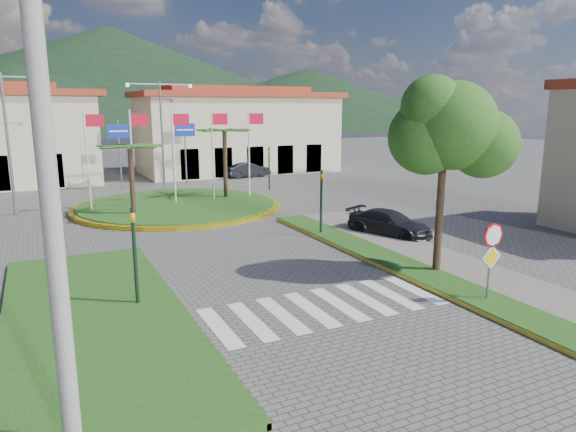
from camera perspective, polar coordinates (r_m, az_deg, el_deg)
name	(u,v)px	position (r m, az deg, el deg)	size (l,w,h in m)	color
ground	(404,363)	(13.38, 12.74, -15.65)	(160.00, 160.00, 0.00)	#5D5A58
sidewalk_right	(511,295)	(18.61, 23.51, -8.08)	(4.00, 28.00, 0.15)	gray
verge_right	(484,301)	(17.74, 20.95, -8.79)	(1.60, 28.00, 0.18)	#234B15
median_left	(96,318)	(16.32, -20.57, -10.58)	(5.00, 14.00, 0.18)	#234B15
crosswalk	(322,307)	(16.37, 3.84, -10.05)	(8.00, 3.00, 0.01)	silver
roundabout_island	(178,205)	(32.59, -12.11, 1.17)	(12.70, 12.70, 6.00)	yellow
stop_sign	(492,249)	(17.28, 21.69, -3.46)	(0.80, 0.11, 2.65)	slate
deciduous_tree	(444,135)	(19.30, 16.99, 8.61)	(3.60, 3.60, 6.80)	black
utility_pole	(51,210)	(9.26, -24.85, 0.64)	(0.32, 0.32, 9.00)	gray
traffic_light_left	(134,248)	(16.35, -16.69, -3.41)	(0.15, 0.18, 3.20)	black
traffic_light_right	(321,196)	(24.71, 3.71, 2.19)	(0.15, 0.18, 3.20)	black
traffic_light_far	(269,164)	(38.67, -2.12, 5.76)	(0.18, 0.15, 3.20)	black
direction_sign_west	(119,143)	(40.56, -18.25, 7.71)	(1.60, 0.14, 5.20)	slate
direction_sign_east	(185,141)	(41.55, -11.35, 8.17)	(1.60, 0.14, 5.20)	slate
street_lamp_centre	(162,130)	(40.09, -13.84, 9.31)	(4.80, 0.16, 8.00)	slate
street_lamp_west	(7,137)	(33.18, -28.72, 7.70)	(4.80, 0.16, 8.00)	slate
building_right	(237,131)	(50.36, -5.67, 9.40)	(19.08, 9.54, 8.05)	beige
hill_far_mid	(111,77)	(170.85, -19.08, 14.35)	(180.00, 180.00, 30.00)	black
hill_far_east	(308,98)	(163.72, 2.25, 13.00)	(120.00, 120.00, 18.00)	black
hill_near_back	(19,99)	(139.15, -27.68, 11.44)	(110.00, 110.00, 16.00)	black
car_dark_a	(34,181)	(44.15, -26.42, 3.49)	(1.34, 3.32, 1.13)	black
car_dark_b	(248,170)	(46.17, -4.52, 5.16)	(1.42, 4.09, 1.35)	black
car_side_right	(390,223)	(25.41, 11.21, -0.79)	(1.73, 4.26, 1.24)	black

